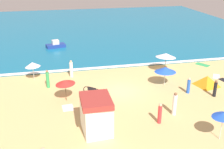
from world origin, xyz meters
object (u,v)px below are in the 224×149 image
Objects in this scene: beachgoer_7 at (189,86)px; beachgoer_4 at (71,69)px; parked_bicycle at (92,91)px; beachgoer_0 at (215,89)px; lifeguard_cabana at (96,115)px; beach_umbrella_5 at (165,70)px; small_boat_0 at (56,45)px; beachgoer_5 at (160,113)px; beachgoer_1 at (48,79)px; beachgoer_2 at (175,104)px; beach_tent at (207,81)px; beach_umbrella_1 at (224,115)px; beach_umbrella_0 at (65,82)px; beach_umbrella_2 at (166,55)px; beach_umbrella_7 at (32,65)px.

beachgoer_4 is at bearing 149.01° from beachgoer_7.
beachgoer_0 is (10.70, -2.64, 0.38)m from parked_bicycle.
lifeguard_cabana reaches higher than beach_umbrella_5.
small_boat_0 reaches higher than parked_bicycle.
beachgoer_5 is 6.13m from beachgoer_7.
beachgoer_2 is (9.73, -7.20, 0.05)m from beachgoer_1.
beachgoer_4 is at bearing 158.60° from beach_tent.
beach_umbrella_1 reaches higher than beachgoer_2.
beach_umbrella_0 is at bearing 142.34° from beachgoer_5.
parked_bicycle is at bearing -79.33° from small_boat_0.
beachgoer_2 is 11.96m from beachgoer_4.
beachgoer_5 is (-6.44, -3.09, 0.05)m from beachgoer_0.
beach_umbrella_5 is (-1.43, -3.33, -0.27)m from beach_umbrella_2.
beach_tent is at bearing 37.40° from beachgoer_5.
beach_umbrella_7 reaches higher than beach_umbrella_5.
beachgoer_1 reaches higher than parked_bicycle.
beach_tent is 0.97× the size of small_boat_0.
beach_umbrella_1 is at bearing -88.34° from beach_umbrella_5.
parked_bicycle is at bearing -155.42° from beach_umbrella_2.
beachgoer_4 reaches higher than beachgoer_7.
beach_umbrella_1 is 1.37× the size of beachgoer_0.
beachgoer_7 is (0.01, -5.49, -1.16)m from beach_umbrella_2.
beachgoer_4 is at bearing 149.25° from beachgoer_0.
beachgoer_2 is at bearing -40.14° from beach_umbrella_7.
small_boat_0 is (-13.65, 18.30, -0.31)m from beachgoer_0.
beach_umbrella_2 is 5.24m from beach_tent.
beach_umbrella_5 is 1.08× the size of beach_umbrella_7.
beach_umbrella_2 is at bearing 65.41° from beachgoer_5.
beachgoer_7 is (1.44, -2.17, -0.89)m from beach_umbrella_5.
beachgoer_7 is (-2.54, -1.14, 0.22)m from beach_tent.
lifeguard_cabana reaches higher than beachgoer_5.
beach_umbrella_5 reaches higher than beachgoer_4.
beach_umbrella_5 reaches higher than beach_tent.
parked_bicycle is at bearing 126.62° from beachgoer_5.
beach_umbrella_0 is at bearing -164.84° from parked_bicycle.
beach_tent is at bearing 1.08° from beach_umbrella_0.
beach_umbrella_7 reaches higher than beachgoer_4.
beachgoer_0 reaches higher than parked_bicycle.
beach_umbrella_5 is at bearing 64.74° from beachgoer_5.
beach_umbrella_2 is 1.99× the size of beachgoer_0.
beach_umbrella_5 is at bearing 123.61° from beachgoer_7.
beach_umbrella_0 is 13.23m from beachgoer_0.
beachgoer_1 is at bearing 169.66° from beach_tent.
beachgoer_2 is at bearing -66.78° from small_boat_0.
beach_umbrella_2 is (11.04, 4.61, 0.16)m from beach_umbrella_0.
beach_umbrella_0 is at bearing -172.36° from beach_umbrella_5.
beach_umbrella_2 is 7.01m from beachgoer_0.
beach_umbrella_2 is 1.89× the size of beachgoer_5.
lifeguard_cabana is at bearing -155.05° from beachgoer_7.
beach_umbrella_2 is 2.15× the size of parked_bicycle.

